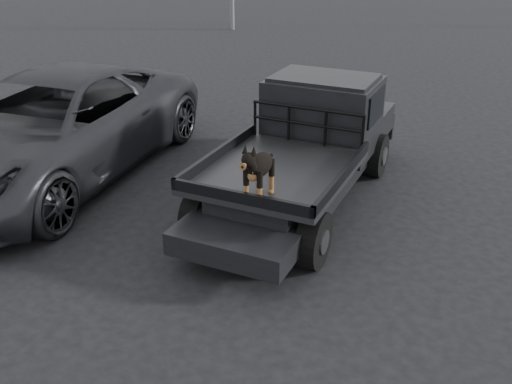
% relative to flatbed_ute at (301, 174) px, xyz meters
% --- Properties ---
extents(ground, '(120.00, 120.00, 0.00)m').
position_rel_flatbed_ute_xyz_m(ground, '(-0.44, -2.18, -0.46)').
color(ground, black).
rests_on(ground, ground).
extents(flatbed_ute, '(2.00, 5.40, 0.92)m').
position_rel_flatbed_ute_xyz_m(flatbed_ute, '(0.00, 0.00, 0.00)').
color(flatbed_ute, black).
rests_on(flatbed_ute, ground).
extents(ute_cab, '(1.72, 1.30, 0.88)m').
position_rel_flatbed_ute_xyz_m(ute_cab, '(-0.00, 0.95, 0.90)').
color(ute_cab, black).
rests_on(ute_cab, flatbed_ute).
extents(headache_rack, '(1.80, 0.08, 0.55)m').
position_rel_flatbed_ute_xyz_m(headache_rack, '(-0.00, 0.20, 0.74)').
color(headache_rack, black).
rests_on(headache_rack, flatbed_ute).
extents(dog, '(0.32, 0.60, 0.74)m').
position_rel_flatbed_ute_xyz_m(dog, '(0.15, -1.88, 0.83)').
color(dog, black).
rests_on(dog, flatbed_ute).
extents(parked_suv, '(3.54, 6.58, 1.76)m').
position_rel_flatbed_ute_xyz_m(parked_suv, '(-4.21, -0.83, 0.42)').
color(parked_suv, '#2B2B30').
rests_on(parked_suv, ground).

